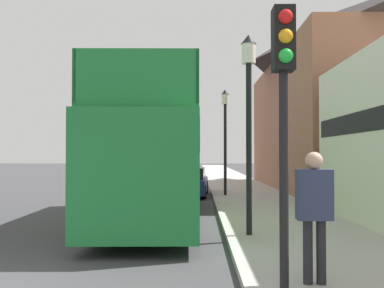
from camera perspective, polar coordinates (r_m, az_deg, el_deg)
ground_plane at (r=27.16m, az=-8.68°, el=-5.48°), size 144.00×144.00×0.00m
sidewalk at (r=23.91m, az=6.57°, el=-5.88°), size 3.51×108.00×0.14m
brick_terrace_rear at (r=25.99m, az=16.82°, el=5.11°), size 6.00×17.10×9.72m
tour_bus at (r=13.49m, az=-4.82°, el=-1.89°), size 2.70×10.19×4.03m
parked_car_ahead_of_bus at (r=21.23m, az=-0.49°, el=-4.94°), size 1.94×4.25×1.35m
pedestrian_nearest at (r=6.62m, az=15.26°, el=-7.39°), size 0.49×0.27×1.86m
traffic_signal at (r=6.09m, az=11.57°, el=7.59°), size 0.28×0.42×3.78m
lamp_post_nearest at (r=10.41m, az=7.22°, el=6.09°), size 0.35×0.35×4.58m
lamp_post_second at (r=20.30m, az=4.23°, el=2.77°), size 0.35×0.35×4.77m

